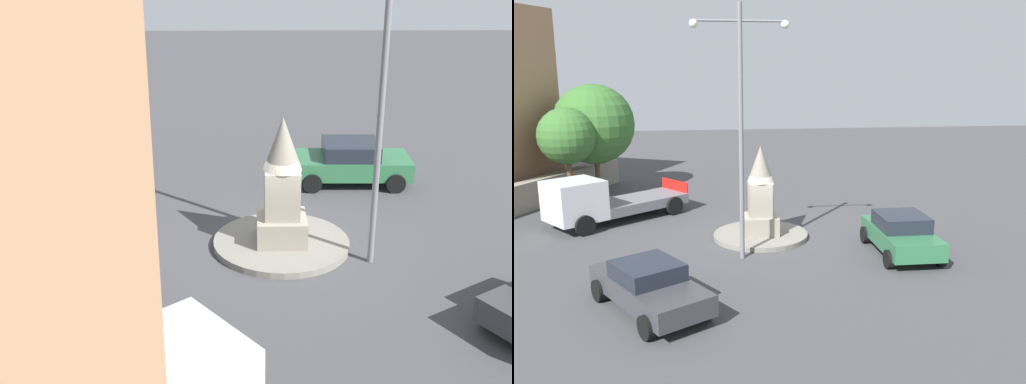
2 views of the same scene
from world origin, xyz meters
The scene contains 6 objects.
ground_plane centered at (0.00, 0.00, 0.00)m, with size 80.00×80.00×0.00m, color #424244.
traffic_island centered at (0.00, 0.00, 0.09)m, with size 3.74×3.74×0.18m, color gray.
monument centered at (0.00, 0.00, 1.76)m, with size 1.34×1.34×3.49m.
streetlamp centered at (-0.92, -2.29, 5.12)m, with size 3.24×0.28×8.63m.
car_green_far_side centered at (4.79, -2.57, 0.76)m, with size 2.08×3.95×1.47m.
truck_white_near_island centered at (-6.60, 2.78, 1.00)m, with size 6.03×5.44×2.08m.
Camera 1 is at (-16.11, 0.86, 8.18)m, focal length 45.92 mm.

